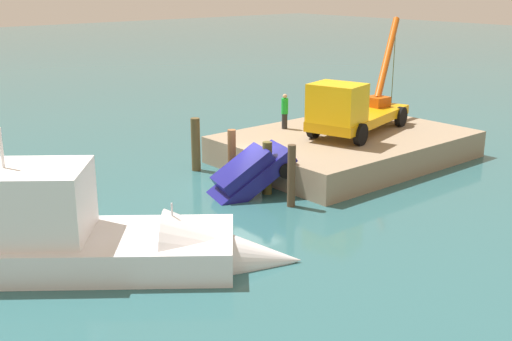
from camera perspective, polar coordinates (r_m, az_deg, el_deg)
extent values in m
plane|color=#2D6066|center=(27.22, -1.21, -1.40)|extent=(200.00, 200.00, 0.00)
cube|color=gray|center=(31.37, 8.00, 2.12)|extent=(11.32, 8.18, 1.28)
cube|color=orange|center=(31.55, 9.20, 4.70)|extent=(7.02, 4.02, 0.45)
cube|color=yellow|center=(29.24, 7.25, 6.01)|extent=(2.39, 2.70, 1.73)
cylinder|color=black|center=(29.05, 9.31, 3.20)|extent=(1.04, 0.55, 1.00)
cylinder|color=black|center=(30.12, 5.20, 3.83)|extent=(1.04, 0.55, 1.00)
cylinder|color=black|center=(33.21, 12.80, 4.70)|extent=(1.04, 0.55, 1.00)
cylinder|color=black|center=(34.15, 9.08, 5.23)|extent=(1.04, 0.55, 1.00)
cylinder|color=#BF4C0C|center=(35.39, 11.63, 9.90)|extent=(4.73, 2.88, 3.95)
cube|color=#BF4C0C|center=(33.23, 10.74, 6.06)|extent=(1.00, 1.00, 0.50)
cylinder|color=#4C4C19|center=(37.93, 12.18, 9.35)|extent=(0.04, 0.04, 4.90)
cylinder|color=#272727|center=(31.96, 2.56, 4.42)|extent=(0.28, 0.28, 0.76)
cylinder|color=green|center=(31.80, 2.58, 5.77)|extent=(0.34, 0.34, 0.76)
sphere|color=tan|center=(31.71, 2.59, 6.64)|extent=(0.22, 0.22, 0.22)
cube|color=navy|center=(26.04, -0.99, -1.03)|extent=(4.25, 2.84, 2.84)
cube|color=navy|center=(25.82, -1.24, 0.15)|extent=(2.61, 2.17, 1.69)
cylinder|color=black|center=(25.22, -2.42, -4.23)|extent=(0.91, 0.46, 0.89)
cylinder|color=black|center=(26.81, -3.85, -2.95)|extent=(0.91, 0.46, 0.89)
cylinder|color=black|center=(25.66, 2.71, -0.04)|extent=(0.91, 0.46, 0.89)
cylinder|color=black|center=(27.23, 1.00, 0.97)|extent=(0.91, 0.46, 0.89)
cube|color=white|center=(20.97, -19.10, -7.86)|extent=(11.58, 10.17, 1.87)
cone|color=white|center=(20.03, -2.06, -8.08)|extent=(5.39, 5.24, 3.30)
cube|color=white|center=(20.44, -21.26, -2.66)|extent=(5.34, 5.01, 2.15)
cylinder|color=white|center=(19.98, -21.77, 1.88)|extent=(0.10, 0.10, 1.20)
cylinder|color=silver|center=(19.56, -7.48, -4.27)|extent=(0.06, 0.06, 1.00)
cylinder|color=brown|center=(29.28, -5.40, 2.33)|extent=(0.41, 0.41, 2.45)
cylinder|color=brown|center=(27.76, -2.17, 1.38)|extent=(0.36, 0.36, 2.26)
cylinder|color=brown|center=(25.98, 1.00, 0.23)|extent=(0.39, 0.39, 2.18)
cylinder|color=brown|center=(24.51, 3.18, -0.48)|extent=(0.32, 0.32, 2.46)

